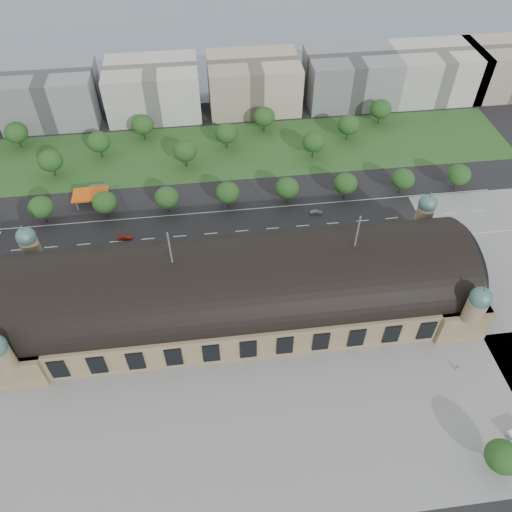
{
  "coord_description": "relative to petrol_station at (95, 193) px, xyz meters",
  "views": [
    {
      "loc": [
        -7.93,
        -102.69,
        132.14
      ],
      "look_at": [
        6.12,
        10.54,
        14.0
      ],
      "focal_mm": 35.0,
      "sensor_mm": 36.0,
      "label": 1
    }
  ],
  "objects": [
    {
      "name": "ground",
      "position": [
        53.91,
        -65.28,
        -2.95
      ],
      "size": [
        900.0,
        900.0,
        0.0
      ],
      "primitive_type": "plane",
      "color": "black",
      "rests_on": "ground"
    },
    {
      "name": "station",
      "position": [
        53.91,
        -65.28,
        7.33
      ],
      "size": [
        150.0,
        48.4,
        44.3
      ],
      "color": "#9B8760",
      "rests_on": "ground"
    },
    {
      "name": "plaza_south",
      "position": [
        63.91,
        -109.28,
        -2.95
      ],
      "size": [
        190.0,
        48.0,
        0.12
      ],
      "primitive_type": "cube",
      "color": "gray",
      "rests_on": "ground"
    },
    {
      "name": "road_slab",
      "position": [
        33.91,
        -27.28,
        -2.95
      ],
      "size": [
        260.0,
        26.0,
        0.1
      ],
      "primitive_type": "cube",
      "color": "black",
      "rests_on": "ground"
    },
    {
      "name": "grass_belt",
      "position": [
        38.91,
        27.72,
        -2.95
      ],
      "size": [
        300.0,
        45.0,
        0.1
      ],
      "primitive_type": "cube",
      "color": "#285221",
      "rests_on": "ground"
    },
    {
      "name": "petrol_station",
      "position": [
        0.0,
        0.0,
        0.0
      ],
      "size": [
        14.0,
        13.0,
        5.05
      ],
      "color": "#E3540D",
      "rests_on": "ground"
    },
    {
      "name": "office_2",
      "position": [
        -26.09,
        67.72,
        9.05
      ],
      "size": [
        45.0,
        32.0,
        24.0
      ],
      "primitive_type": "cube",
      "color": "gray",
      "rests_on": "ground"
    },
    {
      "name": "office_3",
      "position": [
        23.91,
        67.72,
        9.05
      ],
      "size": [
        45.0,
        32.0,
        24.0
      ],
      "primitive_type": "cube",
      "color": "beige",
      "rests_on": "ground"
    },
    {
      "name": "office_4",
      "position": [
        73.91,
        67.72,
        9.05
      ],
      "size": [
        45.0,
        32.0,
        24.0
      ],
      "primitive_type": "cube",
      "color": "#C0AF96",
      "rests_on": "ground"
    },
    {
      "name": "office_5",
      "position": [
        123.91,
        67.72,
        9.05
      ],
      "size": [
        45.0,
        32.0,
        24.0
      ],
      "primitive_type": "cube",
      "color": "gray",
      "rests_on": "ground"
    },
    {
      "name": "office_6",
      "position": [
        168.91,
        67.72,
        9.05
      ],
      "size": [
        45.0,
        32.0,
        24.0
      ],
      "primitive_type": "cube",
      "color": "beige",
      "rests_on": "ground"
    },
    {
      "name": "office_7",
      "position": [
        208.91,
        67.72,
        9.05
      ],
      "size": [
        45.0,
        32.0,
        24.0
      ],
      "primitive_type": "cube",
      "color": "#C0AF96",
      "rests_on": "ground"
    },
    {
      "name": "tree_row_2",
      "position": [
        -18.09,
        -12.28,
        4.48
      ],
      "size": [
        9.6,
        9.6,
        11.52
      ],
      "color": "#2D2116",
      "rests_on": "ground"
    },
    {
      "name": "tree_row_3",
      "position": [
        5.91,
        -12.28,
        4.48
      ],
      "size": [
        9.6,
        9.6,
        11.52
      ],
      "color": "#2D2116",
      "rests_on": "ground"
    },
    {
      "name": "tree_row_4",
      "position": [
        29.91,
        -12.28,
        4.48
      ],
      "size": [
        9.6,
        9.6,
        11.52
      ],
      "color": "#2D2116",
      "rests_on": "ground"
    },
    {
      "name": "tree_row_5",
      "position": [
        53.91,
        -12.28,
        4.48
      ],
      "size": [
        9.6,
        9.6,
        11.52
      ],
      "color": "#2D2116",
      "rests_on": "ground"
    },
    {
      "name": "tree_row_6",
      "position": [
        77.91,
        -12.28,
        4.48
      ],
      "size": [
        9.6,
        9.6,
        11.52
      ],
      "color": "#2D2116",
      "rests_on": "ground"
    },
    {
      "name": "tree_row_7",
      "position": [
        101.91,
        -12.28,
        4.48
      ],
      "size": [
        9.6,
        9.6,
        11.52
      ],
      "color": "#2D2116",
      "rests_on": "ground"
    },
    {
      "name": "tree_row_8",
      "position": [
        125.91,
        -12.28,
        4.48
      ],
      "size": [
        9.6,
        9.6,
        11.52
      ],
      "color": "#2D2116",
      "rests_on": "ground"
    },
    {
      "name": "tree_row_9",
      "position": [
        149.91,
        -12.28,
        4.48
      ],
      "size": [
        9.6,
        9.6,
        11.52
      ],
      "color": "#2D2116",
      "rests_on": "ground"
    },
    {
      "name": "tree_belt_2",
      "position": [
        -38.09,
        41.72,
        5.1
      ],
      "size": [
        10.4,
        10.4,
        12.48
      ],
      "color": "#2D2116",
      "rests_on": "ground"
    },
    {
      "name": "tree_belt_3",
      "position": [
        -19.09,
        17.72,
        5.1
      ],
      "size": [
        10.4,
        10.4,
        12.48
      ],
      "color": "#2D2116",
      "rests_on": "ground"
    },
    {
      "name": "tree_belt_4",
      "position": [
        -0.09,
        29.72,
        5.1
      ],
      "size": [
        10.4,
        10.4,
        12.48
      ],
      "color": "#2D2116",
      "rests_on": "ground"
    },
    {
      "name": "tree_belt_5",
      "position": [
        18.91,
        41.72,
        5.1
      ],
      "size": [
        10.4,
        10.4,
        12.48
      ],
      "color": "#2D2116",
      "rests_on": "ground"
    },
    {
      "name": "tree_belt_6",
      "position": [
        37.91,
        17.72,
        5.1
      ],
      "size": [
        10.4,
        10.4,
        12.48
      ],
      "color": "#2D2116",
      "rests_on": "ground"
    },
    {
      "name": "tree_belt_7",
      "position": [
        56.91,
        29.72,
        5.1
      ],
      "size": [
        10.4,
        10.4,
        12.48
      ],
      "color": "#2D2116",
      "rests_on": "ground"
    },
    {
      "name": "tree_belt_8",
      "position": [
        75.91,
        41.72,
        5.1
      ],
      "size": [
        10.4,
        10.4,
        12.48
      ],
      "color": "#2D2116",
      "rests_on": "ground"
    },
    {
      "name": "tree_belt_9",
      "position": [
        94.91,
        17.72,
        5.1
      ],
      "size": [
        10.4,
        10.4,
        12.48
      ],
      "color": "#2D2116",
      "rests_on": "ground"
    },
    {
      "name": "tree_belt_10",
      "position": [
        113.91,
        29.72,
        5.1
      ],
      "size": [
        10.4,
        10.4,
        12.48
      ],
      "color": "#2D2116",
      "rests_on": "ground"
    },
    {
      "name": "tree_belt_11",
      "position": [
        132.91,
        41.72,
        5.1
      ],
      "size": [
        10.4,
        10.4,
        12.48
      ],
      "color": "#2D2116",
      "rests_on": "ground"
    },
    {
      "name": "tree_plaza_s",
      "position": [
        113.91,
        -125.28,
        3.86
      ],
      "size": [
        9.0,
        9.0,
        10.64
      ],
      "color": "#2D2116",
      "rests_on": "ground"
    },
    {
      "name": "traffic_car_3",
      "position": [
        13.38,
        -26.22,
        -2.15
      ],
      "size": [
        5.49,
        2.24,
        1.59
      ],
      "primitive_type": "imported",
      "rotation": [
        0.0,
        0.0,
        1.57
      ],
      "color": "#9A2C13",
      "rests_on": "ground"
    },
    {
      "name": "traffic_car_5",
      "position": [
        88.56,
        -20.9,
        -2.16
      ],
      "size": [
        4.87,
        1.85,
        1.59
      ],
      "primitive_type": "imported",
      "rotation": [
        0.0,
        0.0,
        1.53
      ],
      "color": "slate",
      "rests_on": "ground"
    },
    {
      "name": "traffic_car_6",
      "position": [
        127.51,
        -37.44,
        -2.2
      ],
      "size": [
        5.66,
        3.17,
        1.49
      ],
      "primitive_type": "imported",
      "rotation": [
        0.0,
        0.0,
        -1.44
      ],
      "color": "silver",
      "rests_on": "ground"
    },
    {
      "name": "parked_car_0",
      "position": [
        -17.34,
        -40.64,
        -2.29
      ],
      "size": [
        4.0,
        3.51,
        1.31
      ],
      "primitive_type": "imported",
      "rotation": [
        0.0,
        0.0,
        -0.92
      ],
      "color": "black",
      "rests_on": "ground"
    },
    {
      "name": "parked_car_1",
      "position": [
        5.17,
        -44.28,
        -2.16
      ],
      "size": [
        6.21,
        5.36,
        1.59
      ],
      "primitive_type": "imported",
      "rotation": [
        0.0,
        0.0,
        -0.98
      ],
      "color": "maroon",
      "rests_on": "ground"
    },
    {
      "name": "parked_car_2",
      "position": [
        6.54,
        -40.28,
        -2.2
      ],
      "size": [
        5.49,
        4.62,
        1.5
      ],
      "primitive_type": "imported",
      "rotation": [
        0.0,
        0.0,
        -0.99
      ],
      "color": "#171B41",
      "rests_on": "ground"
    },
    {
      "name": "parked_car_3",
      "position": [
        6.63,
        -42.9,
        -2.21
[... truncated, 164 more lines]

